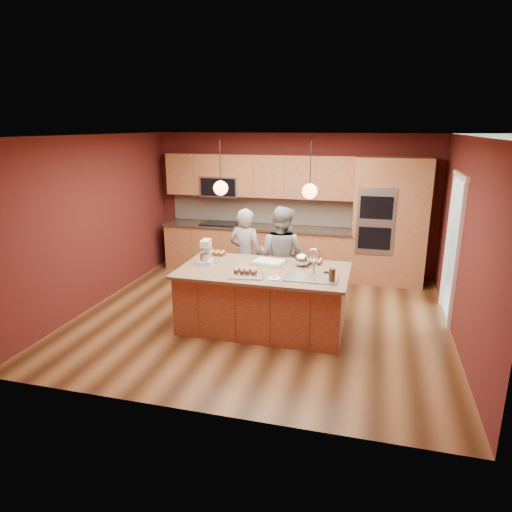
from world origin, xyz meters
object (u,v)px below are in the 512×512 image
(stand_mixer, at_px, (206,253))
(mixing_bowl, at_px, (302,260))
(person_right, at_px, (281,256))
(island, at_px, (265,297))
(person_left, at_px, (246,256))

(stand_mixer, height_order, mixing_bowl, stand_mixer)
(person_right, distance_m, stand_mixer, 1.30)
(island, xyz_separation_m, person_right, (0.04, 0.92, 0.36))
(person_left, bearing_deg, mixing_bowl, 158.22)
(island, bearing_deg, person_left, 120.70)
(stand_mixer, bearing_deg, mixing_bowl, 1.79)
(island, distance_m, stand_mixer, 1.07)
(person_right, bearing_deg, mixing_bowl, 139.07)
(island, height_order, person_right, person_right)
(person_left, distance_m, stand_mixer, 0.97)
(stand_mixer, bearing_deg, person_left, 59.90)
(person_right, distance_m, mixing_bowl, 0.78)
(stand_mixer, relative_size, mixing_bowl, 1.52)
(mixing_bowl, bearing_deg, person_right, 124.97)
(mixing_bowl, bearing_deg, stand_mixer, -170.12)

